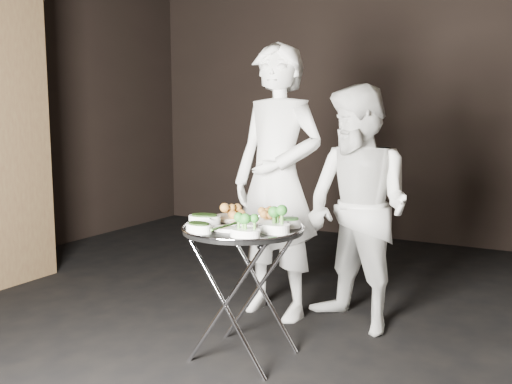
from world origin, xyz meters
The scene contains 16 objects.
floor centered at (0.00, 0.00, -0.03)m, with size 6.00×7.00×0.05m, color black.
wall_back centered at (0.00, 3.52, 1.50)m, with size 6.00×0.05×3.00m, color black.
tray_stand centered at (0.14, -0.01, 0.42)m, with size 0.51×0.44×0.76m.
serving_tray centered at (0.14, -0.01, 0.76)m, with size 0.69×0.69×0.04m.
potato_plate_a centered at (-0.03, 0.16, 0.81)m, with size 0.22×0.22×0.08m.
potato_plate_b centered at (0.20, 0.20, 0.80)m, with size 0.20×0.20×0.07m.
greens_bowl centered at (0.38, 0.11, 0.80)m, with size 0.13×0.13×0.07m.
asparagus_plate_a centered at (0.13, 0.01, 0.79)m, with size 0.19×0.12×0.04m.
asparagus_plate_b centered at (0.11, -0.15, 0.79)m, with size 0.19×0.11×0.04m.
spinach_bowl_a centered at (-0.09, -0.05, 0.81)m, with size 0.21×0.16×0.08m.
spinach_bowl_b centered at (0.01, -0.25, 0.80)m, with size 0.19×0.15×0.07m.
broccoli_bowl_a centered at (0.36, -0.05, 0.81)m, with size 0.23×0.20×0.08m.
broccoli_bowl_b centered at (0.29, -0.23, 0.80)m, with size 0.18×0.13×0.07m.
serving_utensils centered at (0.16, 0.06, 0.82)m, with size 0.57×0.42×0.01m.
waiter_left centered at (-0.01, 0.73, 0.94)m, with size 0.68×0.45×1.87m, color silver.
waiter_right centered at (0.56, 0.75, 0.79)m, with size 0.77×0.60×1.59m, color silver.
Camera 1 is at (1.73, -2.73, 1.41)m, focal length 40.00 mm.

